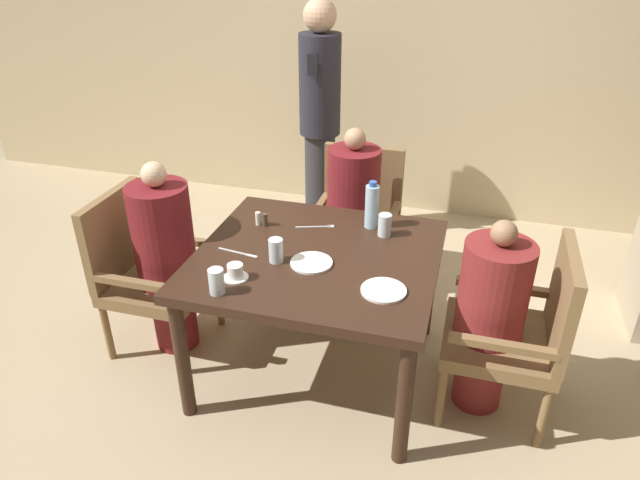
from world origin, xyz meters
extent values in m
plane|color=tan|center=(0.00, 0.00, 0.00)|extent=(16.00, 16.00, 0.00)
cube|color=#C6B289|center=(0.00, 2.21, 1.40)|extent=(8.00, 0.06, 2.80)
cube|color=#331E14|center=(0.00, 0.00, 0.70)|extent=(1.17, 1.08, 0.05)
cylinder|color=#331E14|center=(-0.53, -0.48, 0.34)|extent=(0.07, 0.07, 0.68)
cylinder|color=#331E14|center=(0.53, -0.48, 0.34)|extent=(0.07, 0.07, 0.68)
cylinder|color=#331E14|center=(-0.53, 0.48, 0.34)|extent=(0.07, 0.07, 0.68)
cylinder|color=#331E14|center=(0.53, 0.48, 0.34)|extent=(0.07, 0.07, 0.68)
cube|color=brown|center=(-0.91, 0.00, 0.39)|extent=(0.52, 0.52, 0.07)
cube|color=brown|center=(-1.14, 0.00, 0.67)|extent=(0.05, 0.52, 0.48)
cube|color=brown|center=(-0.91, 0.24, 0.55)|extent=(0.47, 0.04, 0.04)
cube|color=brown|center=(-0.91, -0.24, 0.55)|extent=(0.47, 0.04, 0.04)
cylinder|color=brown|center=(-0.68, 0.23, 0.18)|extent=(0.04, 0.04, 0.36)
cylinder|color=brown|center=(-0.68, -0.23, 0.18)|extent=(0.04, 0.04, 0.36)
cylinder|color=brown|center=(-1.13, 0.23, 0.18)|extent=(0.04, 0.04, 0.36)
cylinder|color=brown|center=(-1.13, -0.23, 0.18)|extent=(0.04, 0.04, 0.36)
cylinder|color=maroon|center=(-0.85, 0.00, 0.21)|extent=(0.24, 0.24, 0.43)
cylinder|color=maroon|center=(-0.85, 0.00, 0.71)|extent=(0.32, 0.32, 0.56)
sphere|color=beige|center=(-0.85, 0.00, 1.05)|extent=(0.13, 0.13, 0.13)
cube|color=brown|center=(0.00, 0.86, 0.39)|extent=(0.52, 0.52, 0.07)
cube|color=brown|center=(0.00, 1.10, 0.67)|extent=(0.52, 0.05, 0.48)
cube|color=brown|center=(0.24, 0.86, 0.55)|extent=(0.04, 0.47, 0.04)
cube|color=brown|center=(-0.24, 0.86, 0.55)|extent=(0.04, 0.47, 0.04)
cylinder|color=brown|center=(0.23, 0.63, 0.18)|extent=(0.04, 0.04, 0.36)
cylinder|color=brown|center=(-0.23, 0.63, 0.18)|extent=(0.04, 0.04, 0.36)
cylinder|color=brown|center=(0.23, 1.09, 0.18)|extent=(0.04, 0.04, 0.36)
cylinder|color=brown|center=(-0.23, 1.09, 0.18)|extent=(0.04, 0.04, 0.36)
cylinder|color=maroon|center=(0.00, 0.80, 0.21)|extent=(0.24, 0.24, 0.43)
cylinder|color=maroon|center=(0.00, 0.80, 0.71)|extent=(0.32, 0.32, 0.56)
sphere|color=tan|center=(0.00, 0.80, 1.05)|extent=(0.13, 0.13, 0.13)
cube|color=brown|center=(0.91, 0.00, 0.39)|extent=(0.52, 0.52, 0.07)
cube|color=brown|center=(1.14, 0.00, 0.67)|extent=(0.05, 0.52, 0.48)
cube|color=brown|center=(0.91, -0.24, 0.55)|extent=(0.47, 0.04, 0.04)
cube|color=brown|center=(0.91, 0.24, 0.55)|extent=(0.47, 0.04, 0.04)
cylinder|color=brown|center=(0.68, -0.23, 0.18)|extent=(0.04, 0.04, 0.36)
cylinder|color=brown|center=(0.68, 0.23, 0.18)|extent=(0.04, 0.04, 0.36)
cylinder|color=brown|center=(1.13, -0.23, 0.18)|extent=(0.04, 0.04, 0.36)
cylinder|color=brown|center=(1.13, 0.23, 0.18)|extent=(0.04, 0.04, 0.36)
cylinder|color=maroon|center=(0.85, 0.00, 0.21)|extent=(0.24, 0.24, 0.43)
cylinder|color=maroon|center=(0.85, 0.00, 0.67)|extent=(0.32, 0.32, 0.48)
sphere|color=#997051|center=(0.85, 0.00, 0.97)|extent=(0.12, 0.12, 0.12)
cylinder|color=#2D2D33|center=(-0.42, 1.55, 0.41)|extent=(0.22, 0.22, 0.81)
cylinder|color=#23232D|center=(-0.42, 1.55, 1.16)|extent=(0.29, 0.29, 0.69)
sphere|color=tan|center=(-0.42, 1.55, 1.62)|extent=(0.22, 0.22, 0.22)
cube|color=black|center=(-0.42, 1.37, 1.33)|extent=(0.07, 0.01, 0.14)
cylinder|color=white|center=(0.00, -0.10, 0.73)|extent=(0.20, 0.20, 0.01)
cylinder|color=white|center=(0.37, -0.23, 0.73)|extent=(0.20, 0.20, 0.01)
cylinder|color=white|center=(-0.30, -0.31, 0.73)|extent=(0.12, 0.12, 0.01)
cylinder|color=white|center=(-0.30, -0.31, 0.77)|extent=(0.07, 0.07, 0.06)
cylinder|color=#A3C6DB|center=(0.20, 0.36, 0.84)|extent=(0.07, 0.07, 0.23)
cylinder|color=#3359B2|center=(0.20, 0.36, 0.97)|extent=(0.04, 0.04, 0.03)
cylinder|color=silver|center=(0.28, 0.28, 0.79)|extent=(0.07, 0.07, 0.12)
cylinder|color=silver|center=(-0.17, -0.12, 0.79)|extent=(0.07, 0.07, 0.12)
cylinder|color=silver|center=(-0.33, -0.44, 0.79)|extent=(0.07, 0.07, 0.12)
cylinder|color=white|center=(-0.39, 0.21, 0.76)|extent=(0.03, 0.03, 0.07)
cylinder|color=#4C3D2D|center=(-0.35, 0.21, 0.76)|extent=(0.03, 0.03, 0.07)
cube|color=silver|center=(-0.10, 0.27, 0.73)|extent=(0.18, 0.07, 0.00)
cube|color=silver|center=(-0.01, 0.30, 0.73)|extent=(0.04, 0.03, 0.00)
cube|color=silver|center=(-0.39, -0.09, 0.73)|extent=(0.19, 0.04, 0.00)
cube|color=silver|center=(-0.30, -0.11, 0.73)|extent=(0.06, 0.02, 0.00)
camera|label=1|loc=(0.67, -2.31, 2.13)|focal=32.00mm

